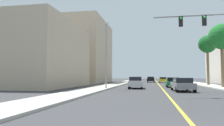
{
  "coord_description": "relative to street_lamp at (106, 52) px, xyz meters",
  "views": [
    {
      "loc": [
        -1.31,
        -5.64,
        1.62
      ],
      "look_at": [
        -5.65,
        18.08,
        3.06
      ],
      "focal_mm": 34.77,
      "sensor_mm": 36.0,
      "label": 1
    }
  ],
  "objects": [
    {
      "name": "car_silver",
      "position": [
        3.52,
        1.84,
        -3.87
      ],
      "size": [
        1.91,
        4.42,
        1.51
      ],
      "rotation": [
        0.0,
        0.0,
        0.04
      ],
      "color": "#BCBCC1",
      "rests_on": "ground"
    },
    {
      "name": "building_left_far",
      "position": [
        -11.59,
        25.02,
        2.83
      ],
      "size": [
        12.27,
        18.39,
        14.97
      ],
      "primitive_type": "cube",
      "color": "tan",
      "rests_on": "ground"
    },
    {
      "name": "car_yellow",
      "position": [
        8.21,
        26.48,
        -3.95
      ],
      "size": [
        1.9,
        3.98,
        1.34
      ],
      "rotation": [
        0.0,
        0.0,
        -0.05
      ],
      "color": "gold",
      "rests_on": "ground"
    },
    {
      "name": "car_gray",
      "position": [
        8.73,
        -2.56,
        -3.92
      ],
      "size": [
        2.09,
        4.56,
        1.42
      ],
      "rotation": [
        0.0,
        0.0,
        0.05
      ],
      "color": "slate",
      "rests_on": "ground"
    },
    {
      "name": "sidewalk_left",
      "position": [
        -1.04,
        21.33,
        -4.58
      ],
      "size": [
        3.09,
        168.0,
        0.15
      ],
      "primitive_type": "cube",
      "color": "#B2ADA3",
      "rests_on": "ground"
    },
    {
      "name": "building_left_near",
      "position": [
        -10.75,
        3.23,
        0.09
      ],
      "size": [
        10.59,
        16.15,
        9.49
      ],
      "primitive_type": "cube",
      "color": "tan",
      "rests_on": "ground"
    },
    {
      "name": "street_lamp",
      "position": [
        0.0,
        0.0,
        0.0
      ],
      "size": [
        0.56,
        0.28,
        8.16
      ],
      "color": "gray",
      "rests_on": "sidewalk_left"
    },
    {
      "name": "palm_far",
      "position": [
        14.75,
        11.78,
        2.11
      ],
      "size": [
        2.92,
        2.92,
        8.23
      ],
      "color": "brown",
      "rests_on": "sidewalk_right"
    },
    {
      "name": "sidewalk_right",
      "position": [
        14.79,
        21.33,
        -4.58
      ],
      "size": [
        3.09,
        168.0,
        0.15
      ],
      "primitive_type": "cube",
      "color": "beige",
      "rests_on": "ground"
    },
    {
      "name": "lane_marking_center",
      "position": [
        6.87,
        21.33,
        -4.65
      ],
      "size": [
        0.16,
        144.0,
        0.01
      ],
      "primitive_type": "cube",
      "color": "yellow",
      "rests_on": "ground"
    },
    {
      "name": "car_black",
      "position": [
        5.32,
        30.07,
        -3.9
      ],
      "size": [
        1.88,
        4.56,
        1.42
      ],
      "rotation": [
        0.0,
        0.0,
        0.0
      ],
      "color": "black",
      "rests_on": "ground"
    },
    {
      "name": "palm_mid",
      "position": [
        14.76,
        4.27,
        2.08
      ],
      "size": [
        3.39,
        3.39,
        8.39
      ],
      "color": "brown",
      "rests_on": "sidewalk_right"
    },
    {
      "name": "ground",
      "position": [
        6.87,
        21.33,
        -4.66
      ],
      "size": [
        192.0,
        192.0,
        0.0
      ],
      "primitive_type": "plane",
      "color": "#38383A"
    },
    {
      "name": "car_green",
      "position": [
        8.49,
        5.6,
        -3.94
      ],
      "size": [
        1.86,
        4.14,
        1.41
      ],
      "rotation": [
        0.0,
        0.0,
        -0.02
      ],
      "color": "#196638",
      "rests_on": "ground"
    }
  ]
}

